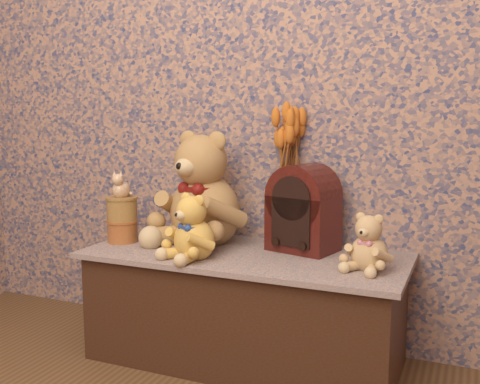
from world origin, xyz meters
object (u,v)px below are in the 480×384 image
(ceramic_vase, at_px, (288,218))
(biscuit_tin_lower, at_px, (123,231))
(teddy_large, at_px, (205,183))
(cathedral_radio, at_px, (304,207))
(teddy_small, at_px, (370,239))
(cat_figurine, at_px, (121,184))
(teddy_medium, at_px, (194,224))

(ceramic_vase, height_order, biscuit_tin_lower, ceramic_vase)
(teddy_large, relative_size, cathedral_radio, 1.46)
(teddy_small, distance_m, biscuit_tin_lower, 1.01)
(teddy_large, relative_size, cat_figurine, 4.38)
(cathedral_radio, relative_size, biscuit_tin_lower, 2.74)
(teddy_medium, relative_size, biscuit_tin_lower, 2.09)
(cat_figurine, bearing_deg, biscuit_tin_lower, 0.00)
(teddy_medium, distance_m, cathedral_radio, 0.43)
(teddy_large, height_order, cathedral_radio, teddy_large)
(biscuit_tin_lower, distance_m, cat_figurine, 0.20)
(teddy_medium, xyz_separation_m, teddy_small, (0.62, 0.10, -0.02))
(teddy_small, relative_size, biscuit_tin_lower, 1.71)
(ceramic_vase, bearing_deg, teddy_large, -161.79)
(biscuit_tin_lower, height_order, cat_figurine, cat_figurine)
(cathedral_radio, bearing_deg, ceramic_vase, 151.94)
(cathedral_radio, xyz_separation_m, ceramic_vase, (-0.09, 0.08, -0.06))
(cat_figurine, bearing_deg, teddy_large, 14.12)
(teddy_large, height_order, ceramic_vase, teddy_large)
(teddy_large, distance_m, ceramic_vase, 0.37)
(teddy_large, xyz_separation_m, ceramic_vase, (0.32, 0.11, -0.14))
(biscuit_tin_lower, bearing_deg, cathedral_radio, 12.05)
(cathedral_radio, distance_m, cat_figurine, 0.75)
(teddy_small, height_order, cat_figurine, cat_figurine)
(teddy_medium, relative_size, cat_figurine, 2.29)
(biscuit_tin_lower, relative_size, cat_figurine, 1.10)
(teddy_small, distance_m, ceramic_vase, 0.45)
(cathedral_radio, relative_size, cat_figurine, 3.01)
(teddy_medium, xyz_separation_m, cathedral_radio, (0.33, 0.27, 0.04))
(teddy_medium, height_order, teddy_small, teddy_medium)
(teddy_small, height_order, cathedral_radio, cathedral_radio)
(teddy_small, bearing_deg, ceramic_vase, 161.85)
(teddy_medium, bearing_deg, teddy_small, 33.87)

